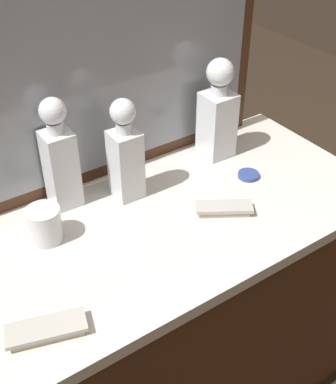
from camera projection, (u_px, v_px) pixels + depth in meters
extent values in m
cube|color=#472816|center=(168.00, 324.00, 1.60)|extent=(1.15, 0.56, 0.80)
cube|color=silver|center=(168.00, 221.00, 1.35)|extent=(1.18, 0.57, 0.03)
cube|color=#472816|center=(109.00, 68.00, 1.33)|extent=(0.96, 0.03, 0.64)
cube|color=gray|center=(112.00, 69.00, 1.32)|extent=(0.88, 0.01, 0.56)
cube|color=white|center=(126.00, 165.00, 1.36)|extent=(0.07, 0.07, 0.20)
cube|color=brown|center=(126.00, 173.00, 1.37)|extent=(0.06, 0.06, 0.14)
cylinder|color=white|center=(124.00, 128.00, 1.29)|extent=(0.04, 0.04, 0.03)
sphere|color=white|center=(123.00, 111.00, 1.26)|extent=(0.07, 0.07, 0.07)
cube|color=white|center=(217.00, 125.00, 1.53)|extent=(0.09, 0.09, 0.20)
cube|color=brown|center=(216.00, 132.00, 1.54)|extent=(0.08, 0.08, 0.16)
cylinder|color=white|center=(219.00, 89.00, 1.46)|extent=(0.05, 0.05, 0.03)
sphere|color=white|center=(220.00, 72.00, 1.43)|extent=(0.08, 0.08, 0.08)
cube|color=white|center=(61.00, 169.00, 1.32)|extent=(0.08, 0.08, 0.22)
cube|color=brown|center=(63.00, 181.00, 1.35)|extent=(0.06, 0.06, 0.14)
cylinder|color=white|center=(55.00, 128.00, 1.25)|extent=(0.04, 0.04, 0.03)
sphere|color=white|center=(52.00, 111.00, 1.22)|extent=(0.07, 0.07, 0.07)
cylinder|color=white|center=(45.00, 224.00, 1.24)|extent=(0.08, 0.08, 0.09)
cylinder|color=silver|center=(47.00, 237.00, 1.27)|extent=(0.08, 0.08, 0.01)
cube|color=#B7A88C|center=(224.00, 210.00, 1.35)|extent=(0.14, 0.11, 0.01)
cube|color=#B7B5AD|center=(224.00, 207.00, 1.34)|extent=(0.15, 0.12, 0.01)
cube|color=#B7A88C|center=(47.00, 332.00, 1.03)|extent=(0.16, 0.10, 0.01)
cube|color=#B7B5AD|center=(46.00, 328.00, 1.03)|extent=(0.17, 0.11, 0.01)
cylinder|color=#33478C|center=(248.00, 175.00, 1.48)|extent=(0.06, 0.06, 0.01)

